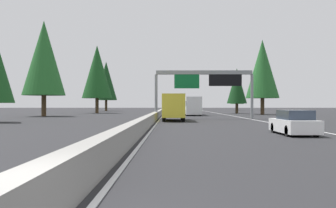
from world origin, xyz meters
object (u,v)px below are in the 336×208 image
Objects in this scene: sedan_mid_right at (189,110)px; sedan_far_left at (171,108)px; conifer_left_mid at (97,72)px; conifer_left_near at (44,58)px; pickup_distant_a at (183,108)px; conifer_right_far at (237,86)px; bus_near_right at (192,105)px; conifer_right_distant at (237,92)px; conifer_right_mid at (262,69)px; box_truck_mid_left at (173,106)px; minivan_far_center at (185,108)px; sign_gantry_overhead at (205,80)px; sedan_distant_b at (294,123)px; sedan_near_center at (173,110)px; conifer_left_far at (106,81)px.

sedan_far_left is (51.10, 3.66, 0.00)m from sedan_mid_right.
conifer_left_near is at bearing 170.43° from conifer_left_mid.
conifer_right_far reaches higher than pickup_distant_a.
conifer_right_distant is (49.82, -16.93, 4.04)m from bus_near_right.
conifer_right_mid reaches higher than conifer_right_distant.
sedan_far_left is 25.66m from conifer_right_distant.
bus_near_right is 42.86m from pickup_distant_a.
conifer_left_mid is (-49.11, 16.18, 8.29)m from sedan_far_left.
bus_near_right is 1.21× the size of conifer_right_distant.
box_truck_mid_left is 0.58× the size of conifer_left_mid.
minivan_far_center is at bearing 0.12° from sedan_mid_right.
pickup_distant_a reaches higher than sedan_far_left.
sedan_far_left is (80.93, 4.31, -4.25)m from sign_gantry_overhead.
box_truck_mid_left is 1.52× the size of pickup_distant_a.
bus_near_right is at bearing 5.10° from sedan_distant_b.
conifer_right_far is at bearing -21.10° from box_truck_mid_left.
sedan_far_left is at bearing 0.36° from sedan_near_center.
minivan_far_center reaches higher than sedan_far_left.
bus_near_right is (-13.29, 0.09, 1.03)m from sedan_mid_right.
box_truck_mid_left is at bearing 20.37° from sedan_distant_b.
sedan_far_left is 0.46× the size of conifer_right_far.
sign_gantry_overhead is 2.88× the size of sedan_mid_right.
bus_near_right reaches higher than sedan_mid_right.
sedan_far_left is at bearing 15.41° from conifer_right_mid.
pickup_distant_a is at bearing 1.28° from minivan_far_center.
sedan_near_center is (5.14, 3.37, 0.00)m from sedan_mid_right.
conifer_left_mid is (-20.25, 19.79, 8.02)m from minivan_far_center.
conifer_left_mid is (-27.58, 19.63, 8.06)m from pickup_distant_a.
box_truck_mid_left is 1.93× the size of sedan_far_left.
conifer_left_mid reaches higher than sedan_distant_b.
pickup_distant_a is 42.03m from conifer_right_mid.
conifer_right_mid is at bearing -32.66° from box_truck_mid_left.
conifer_right_far is (-22.60, -10.09, 4.80)m from minivan_far_center.
bus_near_right is (16.54, 0.74, -3.22)m from sign_gantry_overhead.
sedan_distant_b is at bearing -157.50° from conifer_left_mid.
box_truck_mid_left is at bearing 171.25° from bus_near_right.
minivan_far_center is (57.69, -3.45, -0.66)m from box_truck_mid_left.
minivan_far_center is at bearing -3.43° from box_truck_mid_left.
sedan_mid_right is 17.96m from conifer_right_mid.
sedan_mid_right is 38.44m from conifer_left_far.
minivan_far_center is at bearing 0.77° from sign_gantry_overhead.
sedan_near_center is 32.48m from conifer_left_far.
pickup_distant_a is at bearing 112.23° from conifer_right_distant.
conifer_left_mid is at bearing 22.50° from sedan_distant_b.
sedan_distant_b is 0.30× the size of conifer_left_mid.
sedan_far_left is at bearing 9.10° from pickup_distant_a.
conifer_left_far is (-6.74, 39.72, 3.08)m from conifer_right_distant.
pickup_distant_a is 0.38× the size of conifer_left_near.
sedan_far_left is at bearing 54.61° from conifer_right_distant.
sedan_near_center is at bearing 48.12° from conifer_right_mid.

